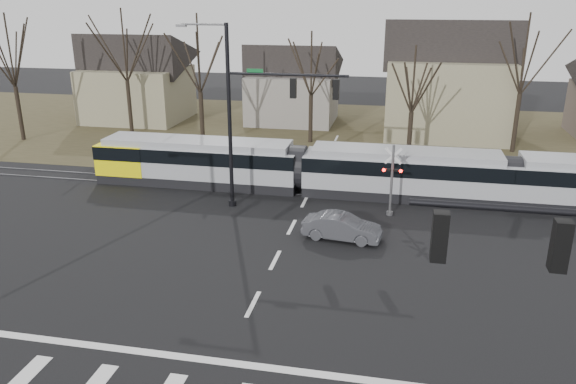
# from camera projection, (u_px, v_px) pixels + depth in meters

# --- Properties ---
(ground) EXTENTS (140.00, 140.00, 0.00)m
(ground) POSITION_uv_depth(u_px,v_px,m) (239.00, 332.00, 20.28)
(ground) COLOR black
(grass_verge) EXTENTS (140.00, 28.00, 0.01)m
(grass_verge) POSITION_uv_depth(u_px,v_px,m) (339.00, 133.00, 49.90)
(grass_verge) COLOR #38331E
(grass_verge) RESTS_ON ground
(stop_line) EXTENTS (28.00, 0.35, 0.01)m
(stop_line) POSITION_uv_depth(u_px,v_px,m) (224.00, 362.00, 18.61)
(stop_line) COLOR silver
(stop_line) RESTS_ON ground
(lane_dashes) EXTENTS (0.18, 30.00, 0.01)m
(lane_dashes) POSITION_uv_depth(u_px,v_px,m) (310.00, 191.00, 35.09)
(lane_dashes) COLOR silver
(lane_dashes) RESTS_ON ground
(rail_pair) EXTENTS (90.00, 1.52, 0.06)m
(rail_pair) POSITION_uv_depth(u_px,v_px,m) (310.00, 191.00, 34.90)
(rail_pair) COLOR #59595E
(rail_pair) RESTS_ON ground
(tram) EXTENTS (38.50, 2.86, 2.92)m
(tram) POSITION_uv_depth(u_px,v_px,m) (401.00, 171.00, 33.54)
(tram) COLOR gray
(tram) RESTS_ON ground
(sedan) EXTENTS (2.32, 4.24, 1.29)m
(sedan) POSITION_uv_depth(u_px,v_px,m) (342.00, 227.00, 27.88)
(sedan) COLOR #414247
(sedan) RESTS_ON ground
(signal_pole_far) EXTENTS (9.28, 0.44, 10.20)m
(signal_pole_far) POSITION_uv_depth(u_px,v_px,m) (257.00, 109.00, 30.42)
(signal_pole_far) COLOR black
(signal_pole_far) RESTS_ON ground
(rail_crossing_signal) EXTENTS (1.08, 0.36, 4.00)m
(rail_crossing_signal) POSITION_uv_depth(u_px,v_px,m) (392.00, 183.00, 30.57)
(rail_crossing_signal) COLOR #59595B
(rail_crossing_signal) RESTS_ON ground
(tree_row) EXTENTS (59.20, 7.20, 10.00)m
(tree_row) POSITION_uv_depth(u_px,v_px,m) (358.00, 87.00, 42.33)
(tree_row) COLOR black
(tree_row) RESTS_ON ground
(house_a) EXTENTS (9.72, 8.64, 8.60)m
(house_a) POSITION_uv_depth(u_px,v_px,m) (136.00, 74.00, 54.02)
(house_a) COLOR gray
(house_a) RESTS_ON ground
(house_b) EXTENTS (8.64, 7.56, 7.65)m
(house_b) POSITION_uv_depth(u_px,v_px,m) (293.00, 80.00, 53.23)
(house_b) COLOR slate
(house_b) RESTS_ON ground
(house_c) EXTENTS (10.80, 8.64, 10.10)m
(house_c) POSITION_uv_depth(u_px,v_px,m) (448.00, 75.00, 47.42)
(house_c) COLOR gray
(house_c) RESTS_ON ground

